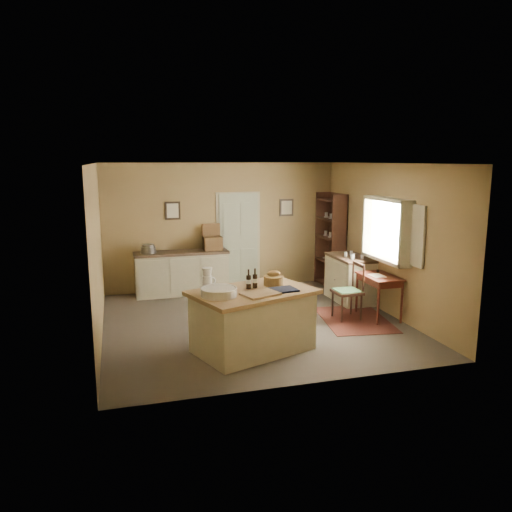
{
  "coord_description": "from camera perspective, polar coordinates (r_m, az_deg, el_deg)",
  "views": [
    {
      "loc": [
        -2.2,
        -7.93,
        2.76
      ],
      "look_at": [
        0.07,
        0.07,
        1.15
      ],
      "focal_mm": 35.0,
      "sensor_mm": 36.0,
      "label": 1
    }
  ],
  "objects": [
    {
      "name": "wall_back",
      "position": [
        10.75,
        -3.89,
        3.39
      ],
      "size": [
        5.0,
        0.1,
        2.7
      ],
      "primitive_type": "cube",
      "color": "olive",
      "rests_on": "ground"
    },
    {
      "name": "work_island",
      "position": [
        7.31,
        -0.44,
        -7.2
      ],
      "size": [
        1.98,
        1.62,
        1.2
      ],
      "rotation": [
        0.0,
        0.0,
        0.34
      ],
      "color": "#BDB394",
      "rests_on": "ground"
    },
    {
      "name": "ground",
      "position": [
        8.68,
        -0.3,
        -7.59
      ],
      "size": [
        5.0,
        5.0,
        0.0
      ],
      "primitive_type": "plane",
      "color": "brown",
      "rests_on": "ground"
    },
    {
      "name": "wall_front",
      "position": [
        6.02,
        6.09,
        -2.63
      ],
      "size": [
        5.0,
        0.1,
        2.7
      ],
      "primitive_type": "cube",
      "color": "olive",
      "rests_on": "ground"
    },
    {
      "name": "framed_prints",
      "position": [
        10.73,
        -2.84,
        5.38
      ],
      "size": [
        2.82,
        0.02,
        0.38
      ],
      "color": "black",
      "rests_on": "ground"
    },
    {
      "name": "shelving_unit",
      "position": [
        11.06,
        8.71,
        1.8
      ],
      "size": [
        0.35,
        0.92,
        2.05
      ],
      "color": "#321B14",
      "rests_on": "ground"
    },
    {
      "name": "ceiling",
      "position": [
        8.23,
        -0.32,
        10.54
      ],
      "size": [
        5.0,
        5.0,
        0.0
      ],
      "primitive_type": "plane",
      "color": "silver",
      "rests_on": "wall_back"
    },
    {
      "name": "wall_left",
      "position": [
        8.06,
        -17.71,
        0.36
      ],
      "size": [
        0.1,
        5.0,
        2.7
      ],
      "primitive_type": "cube",
      "color": "olive",
      "rests_on": "ground"
    },
    {
      "name": "wall_right",
      "position": [
        9.32,
        14.67,
        1.9
      ],
      "size": [
        0.1,
        5.0,
        2.7
      ],
      "primitive_type": "cube",
      "color": "olive",
      "rests_on": "ground"
    },
    {
      "name": "desk_chair",
      "position": [
        8.88,
        10.37,
        -4.06
      ],
      "size": [
        0.46,
        0.46,
        0.97
      ],
      "primitive_type": null,
      "rotation": [
        0.0,
        0.0,
        0.02
      ],
      "color": "#321B14",
      "rests_on": "ground"
    },
    {
      "name": "writing_desk",
      "position": [
        9.02,
        13.91,
        -2.8
      ],
      "size": [
        0.52,
        0.86,
        0.82
      ],
      "color": "#39140E",
      "rests_on": "ground"
    },
    {
      "name": "right_cabinet",
      "position": [
        10.03,
        10.67,
        -2.51
      ],
      "size": [
        0.63,
        1.14,
        0.99
      ],
      "color": "#BDB394",
      "rests_on": "ground"
    },
    {
      "name": "door",
      "position": [
        10.84,
        -2.02,
        1.9
      ],
      "size": [
        0.97,
        0.06,
        2.11
      ],
      "primitive_type": "cube",
      "color": "#A3AA8E",
      "rests_on": "ground"
    },
    {
      "name": "rug",
      "position": [
        8.99,
        11.2,
        -7.12
      ],
      "size": [
        1.33,
        1.75,
        0.01
      ],
      "primitive_type": "cube",
      "rotation": [
        0.0,
        0.0,
        -0.15
      ],
      "color": "#521B16",
      "rests_on": "ground"
    },
    {
      "name": "window",
      "position": [
        9.09,
        14.95,
        2.93
      ],
      "size": [
        0.25,
        1.99,
        1.12
      ],
      "color": "#BDB394",
      "rests_on": "ground"
    },
    {
      "name": "sideboard",
      "position": [
        10.46,
        -8.44,
        -1.75
      ],
      "size": [
        1.93,
        0.55,
        1.18
      ],
      "color": "#BDB394",
      "rests_on": "ground"
    }
  ]
}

